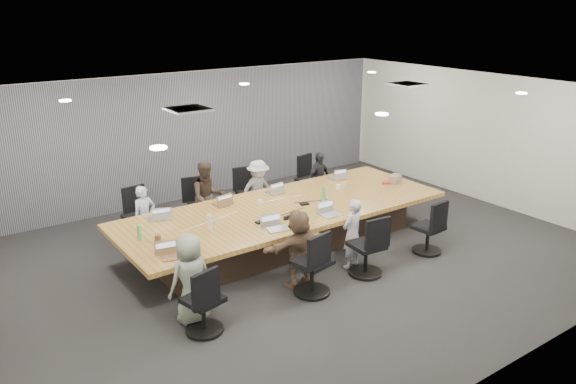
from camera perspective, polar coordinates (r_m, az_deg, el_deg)
floor at (r=9.91m, az=1.34°, el=-6.37°), size 10.00×8.00×0.00m
ceiling at (r=9.08m, az=1.48°, el=9.84°), size 10.00×8.00×0.00m
wall_back at (r=12.73m, az=-9.44°, el=5.75°), size 10.00×0.00×2.80m
wall_front at (r=6.84m, az=21.94°, el=-6.90°), size 10.00×0.00×2.80m
wall_right at (r=12.92m, az=19.59°, el=5.11°), size 0.00×8.00×2.80m
curtain at (r=12.65m, az=-9.28°, el=5.69°), size 9.80×0.04×2.80m
conference_table at (r=10.12m, az=-0.33°, el=-3.33°), size 6.00×2.20×0.74m
chair_0 at (r=10.65m, az=-14.96°, el=-2.83°), size 0.61×0.61×0.81m
chair_1 at (r=11.11m, az=-8.89°, el=-1.66°), size 0.61×0.61×0.75m
chair_2 at (r=11.61m, az=-3.94°, el=-0.51°), size 0.58×0.58×0.77m
chair_3 at (r=12.43m, az=2.11°, el=0.89°), size 0.63×0.63×0.80m
chair_4 at (r=7.65m, az=-8.61°, el=-11.29°), size 0.65×0.65×0.80m
chair_5 at (r=8.48m, az=2.47°, el=-7.64°), size 0.69×0.69×0.87m
chair_6 at (r=9.14m, az=7.96°, el=-5.85°), size 0.63×0.63×0.86m
chair_7 at (r=10.14m, az=14.05°, el=-3.91°), size 0.58×0.58×0.79m
person_0 at (r=10.28m, az=-14.34°, el=-2.52°), size 0.46×0.33×1.16m
laptop_0 at (r=9.74m, az=-13.23°, el=-2.57°), size 0.37×0.29×0.02m
person_1 at (r=10.71m, az=-8.14°, el=-0.57°), size 0.74×0.61×1.40m
laptop_1 at (r=10.23m, az=-6.73°, el=-1.14°), size 0.36×0.28×0.02m
person_2 at (r=11.25m, az=-3.03°, el=0.15°), size 0.81×0.48×1.25m
laptop_2 at (r=10.77m, az=-1.48°, el=0.03°), size 0.32×0.23×0.02m
person_3 at (r=12.11m, az=3.13°, el=1.34°), size 0.74×0.45×1.18m
laptop_3 at (r=11.66m, az=4.81°, el=1.43°), size 0.31×0.23×0.02m
person_4 at (r=7.81m, az=-9.88°, el=-8.65°), size 0.68×0.49×1.29m
laptop_4 at (r=8.22m, az=-11.60°, el=-6.51°), size 0.36×0.29×0.02m
person_5 at (r=8.66m, az=1.06°, el=-5.71°), size 1.16×0.39×1.24m
laptop_5 at (r=9.02m, az=-1.00°, el=-3.79°), size 0.39×0.31×0.02m
person_6 at (r=9.31m, az=6.54°, el=-4.21°), size 0.47×0.35×1.19m
laptop_6 at (r=9.63m, az=4.40°, el=-2.34°), size 0.34×0.24×0.02m
bottle_green_left at (r=8.91m, az=-14.88°, el=-4.00°), size 0.08×0.08×0.23m
bottle_green_right at (r=10.27m, az=3.63°, el=-0.20°), size 0.08×0.08×0.28m
bottle_clear at (r=9.09m, az=-7.95°, el=-3.02°), size 0.09×0.09×0.24m
cup_white_far at (r=10.12m, az=-2.87°, el=-1.02°), size 0.08×0.08×0.09m
cup_white_near at (r=10.93m, az=5.12°, el=0.48°), size 0.10×0.10×0.10m
mug_brown at (r=8.77m, az=-13.08°, el=-4.63°), size 0.12×0.12×0.11m
mic_left at (r=9.30m, az=-2.89°, el=-3.06°), size 0.15×0.11×0.03m
mic_right at (r=10.11m, az=1.67°, el=-1.21°), size 0.17×0.13×0.03m
stapler at (r=9.43m, az=0.02°, el=-2.59°), size 0.18×0.05×0.07m
canvas_bag at (r=11.55m, az=10.82°, el=1.34°), size 0.33×0.27×0.15m
snack_packet at (r=11.44m, az=9.93°, el=0.93°), size 0.21×0.20×0.04m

